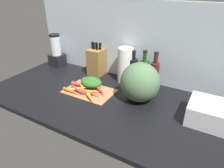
{
  "coord_description": "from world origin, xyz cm",
  "views": [
    {
      "loc": [
        60.32,
        -98.06,
        71.4
      ],
      "look_at": [
        3.64,
        2.58,
        10.52
      ],
      "focal_mm": 31.76,
      "sensor_mm": 36.0,
      "label": 1
    }
  ],
  "objects": [
    {
      "name": "paper_towel_roll",
      "position": [
        0.47,
        29.5,
        13.54
      ],
      "size": [
        11.5,
        11.5,
        27.08
      ],
      "primitive_type": "cylinder",
      "color": "white",
      "rests_on": "ground_plane"
    },
    {
      "name": "bottle_2",
      "position": [
        23.95,
        27.57,
        11.43
      ],
      "size": [
        6.28,
        6.28,
        28.5
      ],
      "color": "#471919",
      "rests_on": "ground_plane"
    },
    {
      "name": "blender_appliance",
      "position": [
        -69.22,
        28.27,
        12.64
      ],
      "size": [
        11.92,
        11.92,
        29.33
      ],
      "color": "black",
      "rests_on": "ground_plane"
    },
    {
      "name": "bottle_0",
      "position": [
        6.56,
        29.94,
        10.48
      ],
      "size": [
        6.84,
        6.84,
        26.15
      ],
      "color": "black",
      "rests_on": "ground_plane"
    },
    {
      "name": "cutting_board",
      "position": [
        -14.89,
        1.91,
        0.4
      ],
      "size": [
        35.23,
        23.23,
        0.8
      ],
      "primitive_type": "cube",
      "color": "#997047",
      "rests_on": "ground_plane"
    },
    {
      "name": "carrot_3",
      "position": [
        -20.1,
        -4.11,
        2.25
      ],
      "size": [
        14.58,
        7.37,
        2.89
      ],
      "primitive_type": "cone",
      "rotation": [
        0.0,
        1.57,
        -0.33
      ],
      "color": "#B2264C",
      "rests_on": "cutting_board"
    },
    {
      "name": "dish_rack",
      "position": [
        64.38,
        6.82,
        5.85
      ],
      "size": [
        24.48,
        21.69,
        11.7
      ],
      "primitive_type": "cube",
      "color": "silver",
      "rests_on": "ground_plane"
    },
    {
      "name": "carrot_0",
      "position": [
        -19.75,
        0.9,
        2.06
      ],
      "size": [
        13.8,
        14.83,
        2.53
      ],
      "primitive_type": "cone",
      "rotation": [
        0.0,
        1.57,
        0.83
      ],
      "color": "orange",
      "rests_on": "cutting_board"
    },
    {
      "name": "ground_plane",
      "position": [
        0.0,
        0.0,
        -1.5
      ],
      "size": [
        170.0,
        80.0,
        3.0
      ],
      "primitive_type": "cube",
      "color": "black"
    },
    {
      "name": "carrot_greens_pile",
      "position": [
        -17.0,
        7.71,
        4.33
      ],
      "size": [
        16.68,
        12.83,
        7.06
      ],
      "primitive_type": "ellipsoid",
      "color": "#2D6023",
      "rests_on": "cutting_board"
    },
    {
      "name": "carrot_10",
      "position": [
        -20.41,
        10.83,
        2.26
      ],
      "size": [
        14.97,
        5.41,
        2.93
      ],
      "primitive_type": "cone",
      "rotation": [
        0.0,
        1.57,
        -0.17
      ],
      "color": "orange",
      "rests_on": "cutting_board"
    },
    {
      "name": "carrot_6",
      "position": [
        -10.02,
        -3.01,
        2.28
      ],
      "size": [
        17.47,
        4.57,
        2.97
      ],
      "primitive_type": "cone",
      "rotation": [
        0.0,
        1.57,
        0.09
      ],
      "color": "red",
      "rests_on": "cutting_board"
    },
    {
      "name": "carrot_1",
      "position": [
        -13.1,
        5.88,
        2.19
      ],
      "size": [
        13.46,
        3.97,
        2.77
      ],
      "primitive_type": "cone",
      "rotation": [
        0.0,
        1.57,
        0.09
      ],
      "color": "orange",
      "rests_on": "cutting_board"
    },
    {
      "name": "carrot_7",
      "position": [
        -22.06,
        3.57,
        2.37
      ],
      "size": [
        18.06,
        4.66,
        3.13
      ],
      "primitive_type": "cone",
      "rotation": [
        0.0,
        1.57,
        0.09
      ],
      "color": "red",
      "rests_on": "cutting_board"
    },
    {
      "name": "carrot_4",
      "position": [
        -6.9,
        -7.97,
        2.23
      ],
      "size": [
        10.18,
        8.72,
        2.86
      ],
      "primitive_type": "cone",
      "rotation": [
        0.0,
        1.57,
        -0.65
      ],
      "color": "orange",
      "rests_on": "cutting_board"
    },
    {
      "name": "carrot_5",
      "position": [
        -18.27,
        -0.95,
        2.17
      ],
      "size": [
        12.16,
        12.71,
        2.74
      ],
      "primitive_type": "cone",
      "rotation": [
        0.0,
        1.57,
        -0.82
      ],
      "color": "orange",
      "rests_on": "cutting_board"
    },
    {
      "name": "carrot_9",
      "position": [
        -6.48,
        3.73,
        2.45
      ],
      "size": [
        14.82,
        11.31,
        3.3
      ],
      "primitive_type": "cone",
      "rotation": [
        0.0,
        1.57,
        -0.58
      ],
      "color": "red",
      "rests_on": "cutting_board"
    },
    {
      "name": "wall_back",
      "position": [
        0.0,
        38.5,
        30.0
      ],
      "size": [
        170.0,
        3.0,
        60.0
      ],
      "primitive_type": "cube",
      "color": "#ADB7C1",
      "rests_on": "ground_plane"
    },
    {
      "name": "knife_block",
      "position": [
        -26.53,
        29.94,
        11.31
      ],
      "size": [
        11.77,
        13.05,
        27.37
      ],
      "color": "olive",
      "rests_on": "ground_plane"
    },
    {
      "name": "winter_squash",
      "position": [
        20.48,
        9.33,
        13.02
      ],
      "size": [
        25.67,
        24.82,
        26.05
      ],
      "primitive_type": "ellipsoid",
      "color": "#4C6B47",
      "rests_on": "ground_plane"
    },
    {
      "name": "carrot_8",
      "position": [
        -23.54,
        -6.61,
        1.8
      ],
      "size": [
        16.41,
        3.58,
        2.01
      ],
      "primitive_type": "cone",
      "rotation": [
        0.0,
        1.57,
        -0.1
      ],
      "color": "orange",
      "rests_on": "cutting_board"
    },
    {
      "name": "carrot_2",
      "position": [
        -11.64,
        0.01,
        1.89
      ],
      "size": [
        14.85,
        9.92,
        2.17
      ],
      "primitive_type": "cone",
      "rotation": [
        0.0,
        1.57,
        0.53
      ],
      "color": "orange",
      "rests_on": "cutting_board"
    },
    {
      "name": "bottle_1",
      "position": [
        15.33,
        29.47,
        10.64
      ],
      "size": [
        6.95,
        6.95,
        27.78
      ],
      "color": "#19421E",
      "rests_on": "ground_plane"
    }
  ]
}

